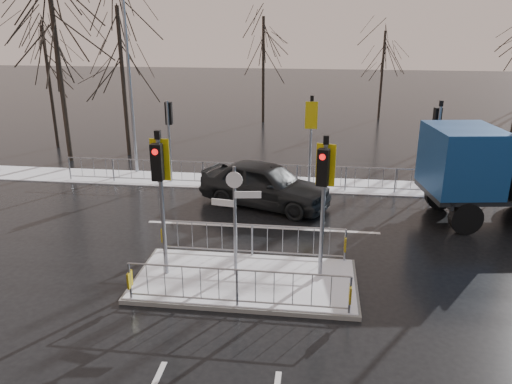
# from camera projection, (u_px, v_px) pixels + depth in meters

# --- Properties ---
(ground) EXTENTS (120.00, 120.00, 0.00)m
(ground) POSITION_uv_depth(u_px,v_px,m) (245.00, 282.00, 13.57)
(ground) COLOR black
(ground) RESTS_ON ground
(snow_verge) EXTENTS (30.00, 2.00, 0.04)m
(snow_verge) POSITION_uv_depth(u_px,v_px,m) (274.00, 183.00, 21.61)
(snow_verge) COLOR white
(snow_verge) RESTS_ON ground
(lane_markings) EXTENTS (8.00, 11.38, 0.01)m
(lane_markings) POSITION_uv_depth(u_px,v_px,m) (244.00, 289.00, 13.25)
(lane_markings) COLOR silver
(lane_markings) RESTS_ON ground
(traffic_island) EXTENTS (6.00, 3.04, 4.15)m
(traffic_island) POSITION_uv_depth(u_px,v_px,m) (245.00, 269.00, 13.45)
(traffic_island) COLOR slate
(traffic_island) RESTS_ON ground
(far_kerb_fixtures) EXTENTS (18.00, 0.65, 3.83)m
(far_kerb_fixtures) POSITION_uv_depth(u_px,v_px,m) (280.00, 165.00, 20.77)
(far_kerb_fixtures) COLOR gray
(far_kerb_fixtures) RESTS_ON ground
(car_far_lane) EXTENTS (5.42, 3.66, 1.71)m
(car_far_lane) POSITION_uv_depth(u_px,v_px,m) (265.00, 184.00, 18.86)
(car_far_lane) COLOR black
(car_far_lane) RESTS_ON ground
(flatbed_truck) EXTENTS (7.52, 3.66, 3.34)m
(flatbed_truck) POSITION_uv_depth(u_px,v_px,m) (489.00, 172.00, 17.17)
(flatbed_truck) COLOR black
(flatbed_truck) RESTS_ON ground
(tree_near_a) EXTENTS (4.75, 4.75, 8.97)m
(tree_near_a) POSITION_uv_depth(u_px,v_px,m) (55.00, 33.00, 23.08)
(tree_near_a) COLOR black
(tree_near_a) RESTS_ON ground
(tree_near_b) EXTENTS (4.00, 4.00, 7.55)m
(tree_near_b) POSITION_uv_depth(u_px,v_px,m) (121.00, 53.00, 24.51)
(tree_near_b) COLOR black
(tree_near_b) RESTS_ON ground
(tree_near_c) EXTENTS (3.50, 3.50, 6.61)m
(tree_near_c) POSITION_uv_depth(u_px,v_px,m) (47.00, 64.00, 26.19)
(tree_near_c) COLOR black
(tree_near_c) RESTS_ON ground
(tree_far_a) EXTENTS (3.75, 3.75, 7.08)m
(tree_far_a) POSITION_uv_depth(u_px,v_px,m) (263.00, 49.00, 32.80)
(tree_far_a) COLOR black
(tree_far_a) RESTS_ON ground
(tree_far_b) EXTENTS (3.25, 3.25, 6.14)m
(tree_far_b) POSITION_uv_depth(u_px,v_px,m) (383.00, 58.00, 33.94)
(tree_far_b) COLOR black
(tree_far_b) RESTS_ON ground
(street_lamp_left) EXTENTS (1.25, 0.18, 8.20)m
(street_lamp_left) POSITION_uv_depth(u_px,v_px,m) (131.00, 74.00, 21.73)
(street_lamp_left) COLOR gray
(street_lamp_left) RESTS_ON ground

